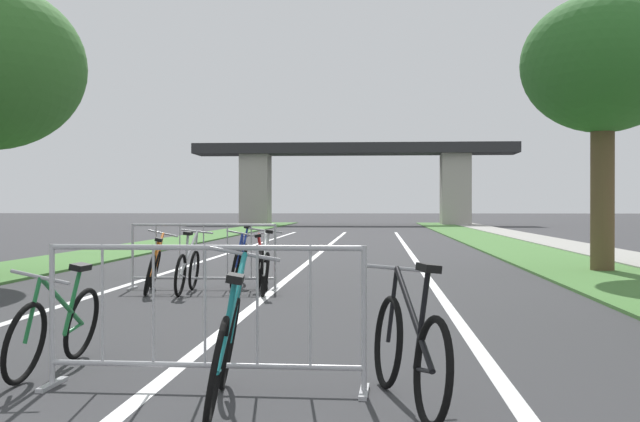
# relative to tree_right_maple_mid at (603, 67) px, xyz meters

# --- Properties ---
(grass_verge_left) EXTENTS (2.35, 68.09, 0.05)m
(grass_verge_left) POSITION_rel_tree_right_maple_mid_xyz_m (-11.97, 13.06, -4.10)
(grass_verge_left) COLOR #477A38
(grass_verge_left) RESTS_ON ground
(grass_verge_right) EXTENTS (2.35, 68.09, 0.05)m
(grass_verge_right) POSITION_rel_tree_right_maple_mid_xyz_m (-0.29, 13.06, -4.10)
(grass_verge_right) COLOR #477A38
(grass_verge_right) RESTS_ON ground
(sidewalk_path_right) EXTENTS (1.74, 68.09, 0.08)m
(sidewalk_path_right) POSITION_rel_tree_right_maple_mid_xyz_m (1.75, 13.06, -4.09)
(sidewalk_path_right) COLOR #9E9B93
(sidewalk_path_right) RESTS_ON ground
(lane_stripe_center) EXTENTS (0.14, 39.39, 0.01)m
(lane_stripe_center) POSITION_rel_tree_right_maple_mid_xyz_m (-6.13, 4.90, -4.12)
(lane_stripe_center) COLOR silver
(lane_stripe_center) RESTS_ON ground
(lane_stripe_right_lane) EXTENTS (0.14, 39.39, 0.01)m
(lane_stripe_right_lane) POSITION_rel_tree_right_maple_mid_xyz_m (-3.56, 4.90, -4.12)
(lane_stripe_right_lane) COLOR silver
(lane_stripe_right_lane) RESTS_ON ground
(lane_stripe_left_lane) EXTENTS (0.14, 39.39, 0.01)m
(lane_stripe_left_lane) POSITION_rel_tree_right_maple_mid_xyz_m (-8.70, 4.90, -4.12)
(lane_stripe_left_lane) COLOR silver
(lane_stripe_left_lane) RESTS_ON ground
(overpass_bridge) EXTENTS (23.06, 3.38, 5.82)m
(overpass_bridge) POSITION_rel_tree_right_maple_mid_xyz_m (-6.13, 41.48, -0.03)
(overpass_bridge) COLOR #2D2D30
(overpass_bridge) RESTS_ON ground
(tree_right_maple_mid) EXTENTS (3.25, 3.25, 5.56)m
(tree_right_maple_mid) POSITION_rel_tree_right_maple_mid_xyz_m (0.00, 0.00, 0.00)
(tree_right_maple_mid) COLOR brown
(tree_right_maple_mid) RESTS_ON ground
(crowd_barrier_nearest) EXTENTS (2.37, 0.51, 1.05)m
(crowd_barrier_nearest) POSITION_rel_tree_right_maple_mid_xyz_m (-5.74, -10.75, -3.60)
(crowd_barrier_nearest) COLOR #ADADB2
(crowd_barrier_nearest) RESTS_ON ground
(crowd_barrier_second) EXTENTS (2.37, 0.48, 1.05)m
(crowd_barrier_second) POSITION_rel_tree_right_maple_mid_xyz_m (-7.26, -3.81, -3.60)
(crowd_barrier_second) COLOR #ADADB2
(crowd_barrier_second) RESTS_ON ground
(bicycle_green_0) EXTENTS (0.46, 1.65, 0.86)m
(bicycle_green_0) POSITION_rel_tree_right_maple_mid_xyz_m (-7.06, -10.20, -3.77)
(bicycle_green_0) COLOR black
(bicycle_green_0) RESTS_ON ground
(bicycle_silver_1) EXTENTS (0.51, 1.60, 0.97)m
(bicycle_silver_1) POSITION_rel_tree_right_maple_mid_xyz_m (-7.38, -4.39, -3.76)
(bicycle_silver_1) COLOR black
(bicycle_silver_1) RESTS_ON ground
(bicycle_white_2) EXTENTS (0.54, 1.75, 0.99)m
(bicycle_white_2) POSITION_rel_tree_right_maple_mid_xyz_m (-6.24, -4.28, -3.75)
(bicycle_white_2) COLOR black
(bicycle_white_2) RESTS_ON ground
(bicycle_red_3) EXTENTS (0.61, 1.68, 0.92)m
(bicycle_red_3) POSITION_rel_tree_right_maple_mid_xyz_m (-6.36, -3.37, -3.76)
(bicycle_red_3) COLOR black
(bicycle_red_3) RESTS_ON ground
(bicycle_teal_4) EXTENTS (0.51, 1.75, 1.04)m
(bicycle_teal_4) POSITION_rel_tree_right_maple_mid_xyz_m (-5.50, -11.25, -3.74)
(bicycle_teal_4) COLOR black
(bicycle_teal_4) RESTS_ON ground
(bicycle_orange_5) EXTENTS (0.52, 1.72, 0.96)m
(bicycle_orange_5) POSITION_rel_tree_right_maple_mid_xyz_m (-7.94, -4.30, -3.77)
(bicycle_orange_5) COLOR black
(bicycle_orange_5) RESTS_ON ground
(bicycle_blue_6) EXTENTS (0.53, 1.69, 1.01)m
(bicycle_blue_6) POSITION_rel_tree_right_maple_mid_xyz_m (-6.78, -3.25, -3.74)
(bicycle_blue_6) COLOR black
(bicycle_blue_6) RESTS_ON ground
(bicycle_black_7) EXTENTS (0.57, 1.73, 0.97)m
(bicycle_black_7) POSITION_rel_tree_right_maple_mid_xyz_m (-4.29, -11.12, -3.75)
(bicycle_black_7) COLOR black
(bicycle_black_7) RESTS_ON ground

